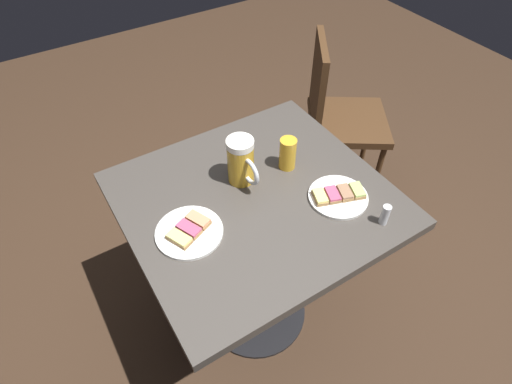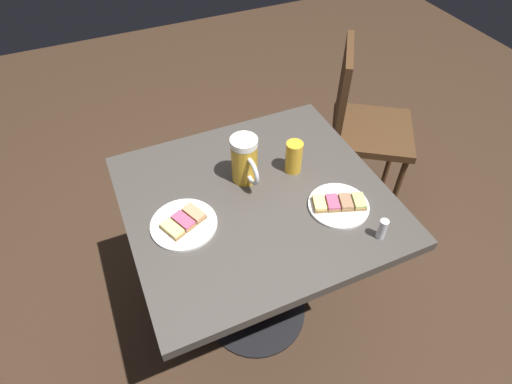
# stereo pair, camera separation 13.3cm
# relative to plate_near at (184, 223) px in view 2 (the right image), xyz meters

# --- Properties ---
(ground_plane) EXTENTS (6.00, 6.00, 0.00)m
(ground_plane) POSITION_rel_plate_near_xyz_m (0.25, 0.02, -0.77)
(ground_plane) COLOR #382619
(cafe_table) EXTENTS (0.83, 0.77, 0.76)m
(cafe_table) POSITION_rel_plate_near_xyz_m (0.25, 0.02, -0.16)
(cafe_table) COLOR black
(cafe_table) RESTS_ON ground_plane
(plate_near) EXTENTS (0.20, 0.20, 0.03)m
(plate_near) POSITION_rel_plate_near_xyz_m (0.00, 0.00, 0.00)
(plate_near) COLOR white
(plate_near) RESTS_ON cafe_table
(plate_far) EXTENTS (0.19, 0.19, 0.03)m
(plate_far) POSITION_rel_plate_near_xyz_m (0.47, -0.12, 0.00)
(plate_far) COLOR white
(plate_far) RESTS_ON cafe_table
(beer_mug) EXTENTS (0.09, 0.15, 0.17)m
(beer_mug) POSITION_rel_plate_near_xyz_m (0.25, 0.11, 0.07)
(beer_mug) COLOR gold
(beer_mug) RESTS_ON cafe_table
(beer_glass_small) EXTENTS (0.06, 0.06, 0.11)m
(beer_glass_small) POSITION_rel_plate_near_xyz_m (0.41, 0.09, 0.05)
(beer_glass_small) COLOR gold
(beer_glass_small) RESTS_ON cafe_table
(salt_shaker) EXTENTS (0.03, 0.03, 0.07)m
(salt_shaker) POSITION_rel_plate_near_xyz_m (0.52, -0.27, 0.03)
(salt_shaker) COLOR silver
(salt_shaker) RESTS_ON cafe_table
(cafe_chair) EXTENTS (0.53, 0.53, 0.90)m
(cafe_chair) POSITION_rel_plate_near_xyz_m (0.99, 0.47, -0.24)
(cafe_chair) COLOR #472D19
(cafe_chair) RESTS_ON ground_plane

